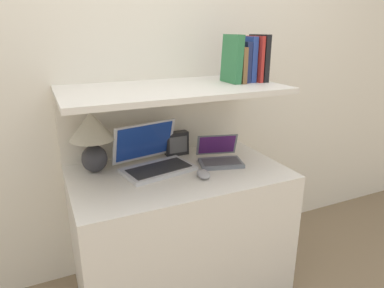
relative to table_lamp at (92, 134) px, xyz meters
name	(u,v)px	position (x,y,z in m)	size (l,w,h in m)	color
wall_back	(153,78)	(0.41, 0.21, 0.24)	(6.00, 0.05, 2.40)	silver
desk	(180,232)	(0.41, -0.19, -0.58)	(1.14, 0.67, 0.75)	silver
back_riser	(158,176)	(0.41, 0.17, -0.37)	(1.14, 0.04, 1.17)	silver
shelf	(173,89)	(0.41, -0.12, 0.22)	(1.14, 0.60, 0.03)	silver
table_lamp	(92,134)	(0.00, 0.00, 0.00)	(0.23, 0.23, 0.32)	#2D2D33
laptop_large	(153,159)	(0.30, -0.09, -0.15)	(0.42, 0.36, 0.24)	silver
laptop_small	(220,157)	(0.67, -0.17, -0.17)	(0.28, 0.26, 0.15)	slate
computer_mouse	(203,174)	(0.49, -0.31, -0.19)	(0.08, 0.12, 0.03)	#99999E
router_box	(177,143)	(0.49, 0.06, -0.14)	(0.14, 0.06, 0.14)	black
book_black	(259,58)	(0.93, -0.12, 0.36)	(0.03, 0.17, 0.25)	black
book_red	(254,59)	(0.90, -0.12, 0.36)	(0.02, 0.17, 0.25)	#A82823
book_blue	(249,59)	(0.86, -0.12, 0.36)	(0.03, 0.12, 0.24)	#284293
book_navy	(243,62)	(0.82, -0.12, 0.35)	(0.03, 0.13, 0.22)	navy
book_brown	(238,65)	(0.79, -0.12, 0.33)	(0.03, 0.17, 0.19)	brown
book_green	(232,59)	(0.75, -0.12, 0.36)	(0.05, 0.17, 0.26)	#2D7042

